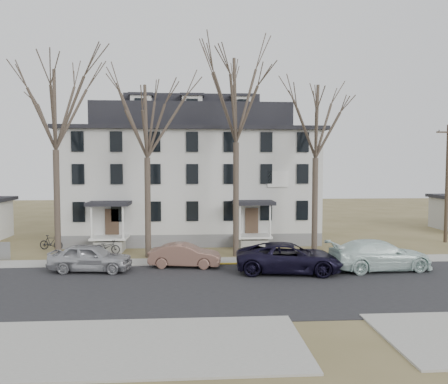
{
  "coord_description": "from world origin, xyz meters",
  "views": [
    {
      "loc": [
        -1.79,
        -19.87,
        6.26
      ],
      "look_at": [
        0.12,
        9.0,
        4.48
      ],
      "focal_mm": 35.0,
      "sensor_mm": 36.0,
      "label": 1
    }
  ],
  "objects": [
    {
      "name": "ground",
      "position": [
        0.0,
        0.0,
        0.0
      ],
      "size": [
        120.0,
        120.0,
        0.0
      ],
      "primitive_type": "plane",
      "color": "olive",
      "rests_on": "ground"
    },
    {
      "name": "main_road",
      "position": [
        0.0,
        2.0,
        0.0
      ],
      "size": [
        120.0,
        10.0,
        0.04
      ],
      "primitive_type": "cube",
      "color": "#27272A",
      "rests_on": "ground"
    },
    {
      "name": "far_sidewalk",
      "position": [
        0.0,
        8.0,
        0.0
      ],
      "size": [
        120.0,
        2.0,
        0.08
      ],
      "primitive_type": "cube",
      "color": "#A09F97",
      "rests_on": "ground"
    },
    {
      "name": "near_sidewalk_left",
      "position": [
        -8.0,
        -5.0,
        0.0
      ],
      "size": [
        20.0,
        5.0,
        0.08
      ],
      "primitive_type": "cube",
      "color": "#A09F97",
      "rests_on": "ground"
    },
    {
      "name": "yellow_curb",
      "position": [
        5.0,
        7.1,
        0.0
      ],
      "size": [
        14.0,
        0.25,
        0.06
      ],
      "primitive_type": "cube",
      "color": "gold",
      "rests_on": "ground"
    },
    {
      "name": "boarding_house",
      "position": [
        -2.0,
        17.95,
        5.38
      ],
      "size": [
        20.8,
        12.36,
        12.05
      ],
      "color": "slate",
      "rests_on": "ground"
    },
    {
      "name": "tree_far_left",
      "position": [
        -11.0,
        9.8,
        10.34
      ],
      "size": [
        8.4,
        8.4,
        13.72
      ],
      "color": "#473B31",
      "rests_on": "ground"
    },
    {
      "name": "tree_mid_left",
      "position": [
        -5.0,
        9.8,
        9.6
      ],
      "size": [
        7.8,
        7.8,
        12.74
      ],
      "color": "#473B31",
      "rests_on": "ground"
    },
    {
      "name": "tree_center",
      "position": [
        1.0,
        9.8,
        11.08
      ],
      "size": [
        9.0,
        9.0,
        14.7
      ],
      "color": "#473B31",
      "rests_on": "ground"
    },
    {
      "name": "tree_mid_right",
      "position": [
        6.5,
        9.8,
        9.6
      ],
      "size": [
        7.8,
        7.8,
        12.74
      ],
      "color": "#473B31",
      "rests_on": "ground"
    },
    {
      "name": "utility_pole_far",
      "position": [
        18.5,
        14.0,
        4.9
      ],
      "size": [
        2.0,
        0.28,
        9.5
      ],
      "color": "#3D3023",
      "rests_on": "ground"
    },
    {
      "name": "car_silver",
      "position": [
        -7.93,
        5.89,
        0.82
      ],
      "size": [
        4.97,
        2.43,
        1.63
      ],
      "primitive_type": "imported",
      "rotation": [
        0.0,
        0.0,
        1.46
      ],
      "color": "#AEAFB3",
      "rests_on": "ground"
    },
    {
      "name": "car_tan",
      "position": [
        -2.43,
        6.65,
        0.71
      ],
      "size": [
        4.5,
        2.08,
        1.43
      ],
      "primitive_type": "imported",
      "rotation": [
        0.0,
        0.0,
        1.44
      ],
      "color": "brown",
      "rests_on": "ground"
    },
    {
      "name": "car_navy",
      "position": [
        3.64,
        4.87,
        0.85
      ],
      "size": [
        6.45,
        3.61,
        1.7
      ],
      "primitive_type": "imported",
      "rotation": [
        0.0,
        0.0,
        1.44
      ],
      "color": "black",
      "rests_on": "ground"
    },
    {
      "name": "car_white",
      "position": [
        9.14,
        5.11,
        0.89
      ],
      "size": [
        6.31,
        3.04,
        1.77
      ],
      "primitive_type": "imported",
      "rotation": [
        0.0,
        0.0,
        1.66
      ],
      "color": "silver",
      "rests_on": "ground"
    },
    {
      "name": "bicycle_left",
      "position": [
        -7.99,
        10.95,
        0.49
      ],
      "size": [
        1.96,
        0.96,
        0.99
      ],
      "primitive_type": "imported",
      "rotation": [
        0.0,
        0.0,
        1.4
      ],
      "color": "black",
      "rests_on": "ground"
    },
    {
      "name": "bicycle_right",
      "position": [
        -12.38,
        12.67,
        0.54
      ],
      "size": [
        1.86,
        0.85,
        1.08
      ],
      "primitive_type": "imported",
      "rotation": [
        0.0,
        0.0,
        1.37
      ],
      "color": "black",
      "rests_on": "ground"
    }
  ]
}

